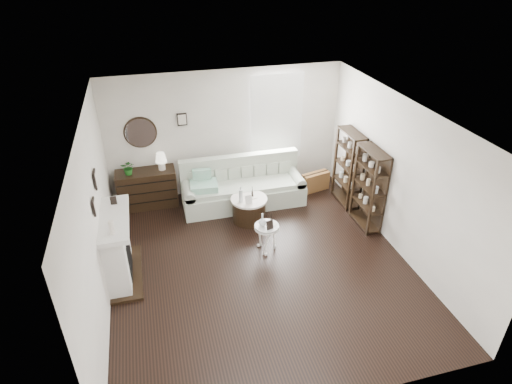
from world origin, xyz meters
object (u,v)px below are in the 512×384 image
object	(u,v)px
dresser	(147,188)
drum_table	(249,209)
pedestal_table	(267,228)
sofa	(242,189)

from	to	relation	value
dresser	drum_table	bearing A→B (deg)	-29.85
dresser	pedestal_table	bearing A→B (deg)	-47.02
sofa	pedestal_table	xyz separation A→B (m)	(0.03, -1.74, 0.16)
pedestal_table	sofa	bearing A→B (deg)	91.08
dresser	drum_table	xyz separation A→B (m)	(1.92, -1.10, -0.15)
sofa	drum_table	world-z (taller)	sofa
sofa	pedestal_table	size ratio (longest dim) A/B	4.76
drum_table	pedestal_table	bearing A→B (deg)	-86.31
drum_table	pedestal_table	world-z (taller)	pedestal_table
sofa	pedestal_table	world-z (taller)	sofa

